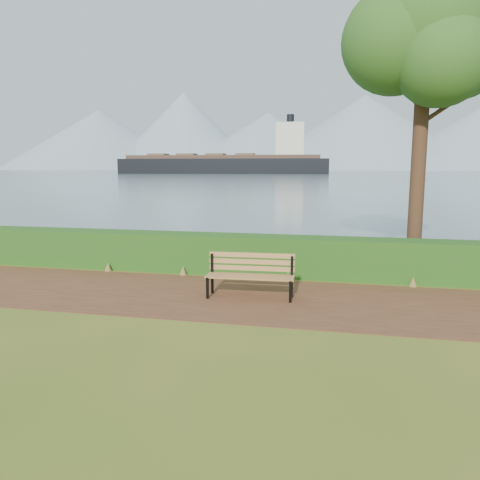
# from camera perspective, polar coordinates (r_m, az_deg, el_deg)

# --- Properties ---
(ground) EXTENTS (140.00, 140.00, 0.00)m
(ground) POSITION_cam_1_polar(r_m,az_deg,el_deg) (9.91, -4.79, -7.24)
(ground) COLOR #49611B
(ground) RESTS_ON ground
(path) EXTENTS (40.00, 3.40, 0.01)m
(path) POSITION_cam_1_polar(r_m,az_deg,el_deg) (10.19, -4.30, -6.76)
(path) COLOR #4F2A1B
(path) RESTS_ON ground
(hedge) EXTENTS (32.00, 0.85, 1.00)m
(hedge) POSITION_cam_1_polar(r_m,az_deg,el_deg) (12.24, -1.27, -1.69)
(hedge) COLOR #144614
(hedge) RESTS_ON ground
(water) EXTENTS (700.00, 510.00, 0.00)m
(water) POSITION_cam_1_polar(r_m,az_deg,el_deg) (269.12, 11.74, 8.17)
(water) COLOR #3F5466
(water) RESTS_ON ground
(mountains) EXTENTS (585.00, 190.00, 70.00)m
(mountains) POSITION_cam_1_polar(r_m,az_deg,el_deg) (416.07, 10.79, 12.23)
(mountains) COLOR #7E96A8
(mountains) RESTS_ON ground
(bench) EXTENTS (1.88, 0.63, 0.93)m
(bench) POSITION_cam_1_polar(r_m,az_deg,el_deg) (9.96, 1.30, -3.95)
(bench) COLOR black
(bench) RESTS_ON ground
(tree) EXTENTS (4.14, 3.39, 8.10)m
(tree) POSITION_cam_1_polar(r_m,az_deg,el_deg) (13.52, 21.70, 22.31)
(tree) COLOR #362016
(tree) RESTS_ON ground
(cargo_ship) EXTENTS (80.05, 19.16, 24.07)m
(cargo_ship) POSITION_cam_1_polar(r_m,az_deg,el_deg) (180.47, -1.19, 9.21)
(cargo_ship) COLOR black
(cargo_ship) RESTS_ON ground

